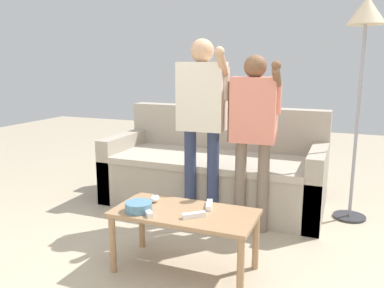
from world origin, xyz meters
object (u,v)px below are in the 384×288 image
object	(u,v)px
player_right	(254,123)
game_remote_wand_far	(209,205)
couch	(215,171)
snack_bowl	(139,207)
game_remote_wand_spare	(147,212)
coffee_table	(185,220)
player_center	(202,110)
game_remote_nunchuk	(155,198)
floor_lamp	(365,32)
game_remote_wand_near	(194,215)

from	to	relation	value
player_right	game_remote_wand_far	bearing A→B (deg)	-100.80
player_right	couch	bearing A→B (deg)	132.49
snack_bowl	game_remote_wand_spare	world-z (taller)	snack_bowl
coffee_table	player_center	xyz separation A→B (m)	(-0.18, 0.80, 0.62)
couch	game_remote_nunchuk	distance (m)	1.26
couch	game_remote_wand_far	xyz separation A→B (m)	(0.36, -1.20, 0.12)
floor_lamp	game_remote_wand_near	world-z (taller)	floor_lamp
couch	player_right	world-z (taller)	player_right
snack_bowl	floor_lamp	distance (m)	2.28
player_right	coffee_table	bearing A→B (deg)	-107.42
couch	coffee_table	bearing A→B (deg)	-79.86
snack_bowl	floor_lamp	xyz separation A→B (m)	(1.29, 1.49, 1.16)
game_remote_nunchuk	game_remote_wand_far	world-z (taller)	game_remote_nunchuk
game_remote_nunchuk	player_right	bearing A→B (deg)	54.50
game_remote_nunchuk	floor_lamp	bearing A→B (deg)	45.49
coffee_table	game_remote_wand_far	xyz separation A→B (m)	(0.12, 0.13, 0.07)
player_right	player_center	bearing A→B (deg)	-179.85
coffee_table	game_remote_wand_near	bearing A→B (deg)	-38.47
floor_lamp	game_remote_wand_near	size ratio (longest dim) A/B	13.75
snack_bowl	game_remote_nunchuk	size ratio (longest dim) A/B	1.97
player_right	game_remote_wand_near	bearing A→B (deg)	-100.17
couch	game_remote_wand_near	world-z (taller)	couch
player_center	game_remote_wand_near	xyz separation A→B (m)	(0.28, -0.87, -0.54)
snack_bowl	floor_lamp	bearing A→B (deg)	49.12
game_remote_nunchuk	game_remote_wand_near	xyz separation A→B (m)	(0.35, -0.16, -0.01)
game_remote_wand_far	game_remote_wand_spare	bearing A→B (deg)	-141.15
player_center	game_remote_wand_spare	xyz separation A→B (m)	(-0.02, -0.93, -0.54)
game_remote_wand_far	game_remote_wand_spare	size ratio (longest dim) A/B	1.19
player_center	game_remote_wand_near	bearing A→B (deg)	-72.43
coffee_table	snack_bowl	distance (m)	0.31
floor_lamp	game_remote_wand_far	size ratio (longest dim) A/B	12.02
game_remote_nunchuk	player_center	distance (m)	0.90
couch	player_center	bearing A→B (deg)	-84.03
coffee_table	player_center	size ratio (longest dim) A/B	0.60
coffee_table	floor_lamp	world-z (taller)	floor_lamp
floor_lamp	player_center	xyz separation A→B (m)	(-1.19, -0.58, -0.63)
snack_bowl	player_center	xyz separation A→B (m)	(0.09, 0.91, 0.53)
player_center	game_remote_wand_spare	bearing A→B (deg)	-91.14
coffee_table	player_right	size ratio (longest dim) A/B	0.65
coffee_table	player_right	xyz separation A→B (m)	(0.25, 0.80, 0.54)
game_remote_wand_near	game_remote_wand_spare	distance (m)	0.30
player_center	game_remote_wand_spare	size ratio (longest dim) A/B	11.75
coffee_table	floor_lamp	xyz separation A→B (m)	(1.01, 1.38, 1.25)
snack_bowl	game_remote_wand_spare	xyz separation A→B (m)	(0.07, -0.02, -0.01)
couch	game_remote_wand_near	size ratio (longest dim) A/B	15.14
floor_lamp	player_right	xyz separation A→B (m)	(-0.76, -0.58, -0.71)
snack_bowl	player_right	size ratio (longest dim) A/B	0.12
coffee_table	snack_bowl	xyz separation A→B (m)	(-0.28, -0.11, 0.09)
game_remote_wand_far	player_center	bearing A→B (deg)	114.54
game_remote_wand_spare	player_right	bearing A→B (deg)	64.12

